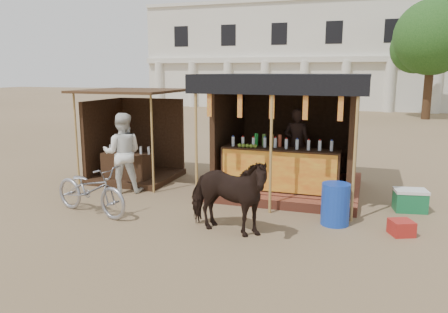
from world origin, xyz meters
The scene contains 11 objects.
ground centered at (0.00, 0.00, 0.00)m, with size 120.00×120.00×0.00m, color #846B4C.
main_stall centered at (1.01, 3.36, 1.03)m, with size 3.60×3.61×2.78m.
secondary_stall centered at (-3.17, 3.24, 0.85)m, with size 2.40×2.40×2.38m.
cow centered at (0.54, 0.17, 0.70)m, with size 0.76×1.66×1.41m, color black.
motorbike centered at (-2.41, 0.35, 0.51)m, with size 0.67×1.93×1.02m, color #9999A1.
bystander centered at (-2.66, 2.00, 0.95)m, with size 0.92×0.72×1.89m, color white.
blue_barrel centered at (2.31, 1.27, 0.40)m, with size 0.53×0.53×0.79m, color #173EB1.
red_crate centered at (3.47, 1.08, 0.13)m, with size 0.37×0.37×0.27m, color #A5221B.
cooler centered at (3.72, 2.58, 0.23)m, with size 0.71×0.55×0.46m.
background_building centered at (-2.00, 29.94, 3.98)m, with size 26.00×7.45×8.18m.
tree centered at (5.81, 22.14, 4.63)m, with size 4.50×4.40×7.00m.
Camera 1 is at (2.83, -6.83, 2.84)m, focal length 35.00 mm.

